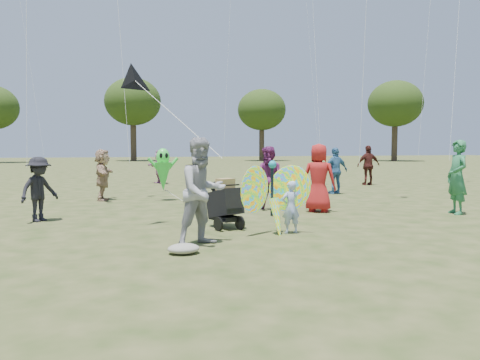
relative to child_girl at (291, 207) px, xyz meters
name	(u,v)px	position (x,y,z in m)	size (l,w,h in m)	color
ground	(276,247)	(-0.80, -1.19, -0.54)	(160.00, 160.00, 0.00)	#51592B
child_girl	(291,207)	(0.00, 0.00, 0.00)	(0.40, 0.26, 1.08)	#9BADDB
adult_man	(202,191)	(-1.98, -0.56, 0.43)	(0.94, 0.74, 1.94)	gray
grey_bag	(184,249)	(-2.45, -1.18, -0.46)	(0.53, 0.44, 0.17)	gray
crowd_a	(319,178)	(2.02, 2.73, 0.39)	(0.91, 0.59, 1.87)	#A81B1B
crowd_b	(39,189)	(-5.10, 3.22, 0.23)	(1.00, 0.57, 1.54)	black
crowd_c	(336,171)	(4.92, 7.03, 0.34)	(1.04, 0.43, 1.77)	teal
crowd_d	(103,175)	(-3.57, 7.37, 0.31)	(1.59, 0.51, 1.71)	tan
crowd_e	(270,179)	(0.84, 3.38, 0.36)	(0.87, 0.68, 1.80)	#6A235B
crowd_f	(457,177)	(5.31, 1.25, 0.44)	(0.72, 0.47, 1.97)	#2A7044
crowd_h	(368,165)	(8.44, 10.29, 0.39)	(1.09, 0.45, 1.86)	#431A16
crowd_j	(159,167)	(-0.77, 14.23, 0.28)	(1.53, 0.49, 1.65)	#AB6197
jogging_stroller	(224,200)	(-1.12, 1.09, 0.07)	(0.71, 1.13, 1.09)	black
butterfly_kite	(274,198)	(-0.38, -0.01, 0.21)	(1.74, 0.75, 1.70)	#FF2832
delta_kite_rig	(135,81)	(-2.94, 1.70, 2.66)	(1.83, 2.50, 2.07)	black
alien_kite	(163,171)	(-1.65, 6.72, 0.43)	(1.12, 0.69, 1.74)	#35E141
tree_line	(156,101)	(2.87, 43.80, 6.32)	(91.78, 33.60, 10.79)	#3A2D21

